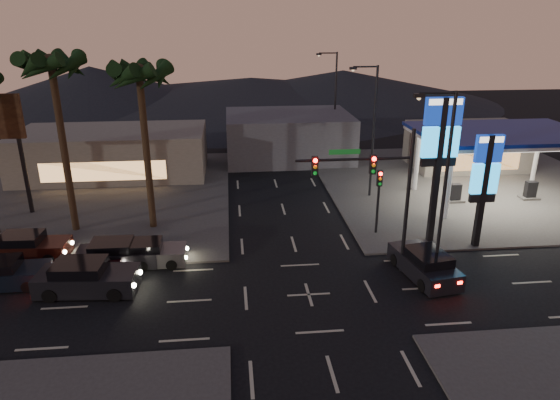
{
  "coord_description": "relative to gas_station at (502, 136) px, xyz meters",
  "views": [
    {
      "loc": [
        -3.69,
        -21.83,
        13.31
      ],
      "look_at": [
        -0.87,
        5.88,
        3.0
      ],
      "focal_mm": 32.0,
      "sensor_mm": 36.0,
      "label": 1
    }
  ],
  "objects": [
    {
      "name": "streetlight_far",
      "position": [
        -9.21,
        16.0,
        0.64
      ],
      "size": [
        2.14,
        0.25,
        10.0
      ],
      "color": "black",
      "rests_on": "ground"
    },
    {
      "name": "car_lane_a_front",
      "position": [
        -27.25,
        -10.53,
        -4.31
      ],
      "size": [
        5.25,
        2.49,
        1.67
      ],
      "color": "black",
      "rests_on": "ground"
    },
    {
      "name": "car_lane_b_mid",
      "position": [
        -26.28,
        -7.79,
        -4.38
      ],
      "size": [
        4.66,
        2.0,
        1.51
      ],
      "color": "black",
      "rests_on": "ground"
    },
    {
      "name": "corner_lot_ne",
      "position": [
        0.0,
        4.0,
        -5.02
      ],
      "size": [
        24.0,
        24.0,
        0.12
      ],
      "primitive_type": "cube",
      "color": "#47443F",
      "rests_on": "ground"
    },
    {
      "name": "gas_station",
      "position": [
        0.0,
        0.0,
        0.0
      ],
      "size": [
        12.2,
        8.2,
        5.47
      ],
      "color": "silver",
      "rests_on": "ground"
    },
    {
      "name": "hill_right",
      "position": [
        -1.0,
        48.0,
        -2.58
      ],
      "size": [
        50.0,
        50.0,
        5.0
      ],
      "primitive_type": "cone",
      "color": "black",
      "rests_on": "ground"
    },
    {
      "name": "streetlight_near",
      "position": [
        -9.21,
        -11.0,
        0.64
      ],
      "size": [
        2.14,
        0.25,
        10.0
      ],
      "color": "black",
      "rests_on": "ground"
    },
    {
      "name": "car_lane_b_front",
      "position": [
        -24.61,
        -7.79,
        -4.42
      ],
      "size": [
        4.39,
        1.89,
        1.42
      ],
      "color": "#515154",
      "rests_on": "ground"
    },
    {
      "name": "palm_a",
      "position": [
        -25.0,
        -2.5,
        4.35
      ],
      "size": [
        4.41,
        4.41,
        10.86
      ],
      "color": "black",
      "rests_on": "ground"
    },
    {
      "name": "pylon_sign_short",
      "position": [
        -5.0,
        -7.5,
        -0.42
      ],
      "size": [
        1.6,
        0.35,
        7.0
      ],
      "color": "black",
      "rests_on": "ground"
    },
    {
      "name": "pylon_sign_tall",
      "position": [
        -7.5,
        -6.5,
        1.31
      ],
      "size": [
        2.2,
        0.35,
        9.0
      ],
      "color": "black",
      "rests_on": "ground"
    },
    {
      "name": "hill_center",
      "position": [
        -16.0,
        48.0,
        -3.08
      ],
      "size": [
        60.0,
        60.0,
        4.0
      ],
      "primitive_type": "cone",
      "color": "black",
      "rests_on": "ground"
    },
    {
      "name": "car_lane_a_rear",
      "position": [
        -31.76,
        -9.51,
        -4.39
      ],
      "size": [
        4.66,
        2.07,
        1.5
      ],
      "color": "black",
      "rests_on": "ground"
    },
    {
      "name": "hill_left",
      "position": [
        -41.0,
        48.0,
        -2.08
      ],
      "size": [
        40.0,
        40.0,
        6.0
      ],
      "primitive_type": "cone",
      "color": "black",
      "rests_on": "ground"
    },
    {
      "name": "convenience_store",
      "position": [
        2.0,
        9.0,
        -3.08
      ],
      "size": [
        10.0,
        6.0,
        4.0
      ],
      "primitive_type": "cube",
      "color": "#726B5B",
      "rests_on": "ground"
    },
    {
      "name": "car_lane_b_rear",
      "position": [
        -31.67,
        -6.31,
        -4.37
      ],
      "size": [
        4.76,
        2.16,
        1.52
      ],
      "color": "#34140E",
      "rests_on": "ground"
    },
    {
      "name": "building_far_mid",
      "position": [
        -14.0,
        14.0,
        -2.88
      ],
      "size": [
        12.0,
        9.0,
        4.4
      ],
      "primitive_type": "cube",
      "color": "#4C4C51",
      "rests_on": "ground"
    },
    {
      "name": "pedestal_signal",
      "position": [
        -10.5,
        -5.02,
        -2.16
      ],
      "size": [
        0.32,
        0.39,
        4.3
      ],
      "color": "black",
      "rests_on": "ground"
    },
    {
      "name": "palm_b",
      "position": [
        -30.0,
        -2.5,
        4.89
      ],
      "size": [
        4.41,
        4.41,
        11.46
      ],
      "color": "black",
      "rests_on": "ground"
    },
    {
      "name": "traffic_signal_mast",
      "position": [
        -12.24,
        -10.01,
        0.15
      ],
      "size": [
        6.1,
        0.39,
        8.0
      ],
      "color": "black",
      "rests_on": "ground"
    },
    {
      "name": "streetlight_mid",
      "position": [
        -9.21,
        2.0,
        0.64
      ],
      "size": [
        2.14,
        0.25,
        10.0
      ],
      "color": "black",
      "rests_on": "ground"
    },
    {
      "name": "corner_lot_nw",
      "position": [
        -32.0,
        4.0,
        -5.02
      ],
      "size": [
        24.0,
        24.0,
        0.12
      ],
      "primitive_type": "cube",
      "color": "#47443F",
      "rests_on": "ground"
    },
    {
      "name": "suv_station",
      "position": [
        -9.49,
        -10.74,
        -4.35
      ],
      "size": [
        2.72,
        4.94,
        1.57
      ],
      "color": "black",
      "rests_on": "ground"
    },
    {
      "name": "building_far_west",
      "position": [
        -30.0,
        10.0,
        -3.08
      ],
      "size": [
        16.0,
        8.0,
        4.0
      ],
      "primitive_type": "cube",
      "color": "#726B5B",
      "rests_on": "ground"
    },
    {
      "name": "car_lane_a_mid",
      "position": [
        -27.8,
        -9.86,
        -4.46
      ],
      "size": [
        4.2,
        2.08,
        1.33
      ],
      "color": "black",
      "rests_on": "ground"
    },
    {
      "name": "ground",
      "position": [
        -16.0,
        -12.0,
        -5.08
      ],
      "size": [
        140.0,
        140.0,
        0.0
      ],
      "primitive_type": "plane",
      "color": "black",
      "rests_on": "ground"
    }
  ]
}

